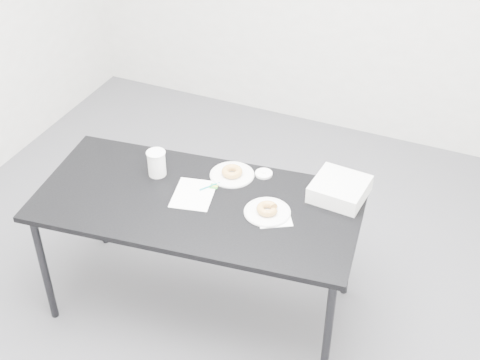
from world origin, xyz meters
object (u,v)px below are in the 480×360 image
at_px(plate_near, 267,212).
at_px(donut_far, 232,171).
at_px(pen, 210,186).
at_px(coffee_cup, 157,163).
at_px(plate_far, 232,175).
at_px(table, 198,209).
at_px(bakery_box, 340,189).
at_px(scorecard, 194,194).
at_px(donut_near, 267,209).

height_order(plate_near, donut_far, donut_far).
height_order(pen, coffee_cup, coffee_cup).
relative_size(plate_far, coffee_cup, 1.66).
xyz_separation_m(table, plate_near, (0.36, 0.05, 0.06)).
bearing_deg(table, pen, 78.63).
bearing_deg(pen, coffee_cup, 125.81).
xyz_separation_m(coffee_cup, bakery_box, (0.94, 0.20, -0.03)).
height_order(scorecard, bakery_box, bakery_box).
bearing_deg(donut_far, scorecard, -116.41).
xyz_separation_m(scorecard, donut_near, (0.40, 0.01, 0.03)).
height_order(table, scorecard, scorecard).
relative_size(plate_near, plate_far, 0.98).
relative_size(plate_near, bakery_box, 0.88).
bearing_deg(coffee_cup, plate_near, -6.00).
relative_size(plate_near, donut_far, 2.08).
xyz_separation_m(plate_near, donut_near, (0.00, 0.00, 0.02)).
height_order(table, donut_near, donut_near).
distance_m(scorecard, coffee_cup, 0.27).
bearing_deg(pen, donut_far, 10.40).
relative_size(scorecard, coffee_cup, 1.79).
relative_size(pen, donut_near, 1.09).
distance_m(plate_far, bakery_box, 0.57).
bearing_deg(donut_far, donut_near, -37.10).
height_order(plate_near, donut_near, donut_near).
distance_m(donut_near, bakery_box, 0.39).
xyz_separation_m(scorecard, bakery_box, (0.68, 0.28, 0.04)).
height_order(donut_far, coffee_cup, coffee_cup).
relative_size(scorecard, pen, 2.15).
bearing_deg(plate_far, donut_far, 0.00).
height_order(plate_near, coffee_cup, coffee_cup).
height_order(pen, bakery_box, bakery_box).
relative_size(plate_near, donut_near, 2.13).
distance_m(scorecard, pen, 0.10).
height_order(pen, plate_far, pen).
bearing_deg(donut_far, pen, -114.13).
bearing_deg(donut_near, pen, 167.85).
xyz_separation_m(plate_near, plate_far, (-0.29, 0.22, -0.00)).
bearing_deg(pen, donut_near, -67.61).
height_order(table, plate_near, plate_near).
xyz_separation_m(donut_near, plate_far, (-0.29, 0.22, -0.02)).
relative_size(donut_near, plate_far, 0.46).
distance_m(table, plate_near, 0.37).
relative_size(donut_near, donut_far, 0.98).
height_order(scorecard, coffee_cup, coffee_cup).
bearing_deg(scorecard, donut_far, 51.12).
bearing_deg(table, scorecard, 129.40).
relative_size(pen, plate_near, 0.51).
xyz_separation_m(donut_near, donut_far, (-0.29, 0.22, -0.00)).
bearing_deg(donut_near, scorecard, -178.39).
bearing_deg(coffee_cup, pen, 1.27).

